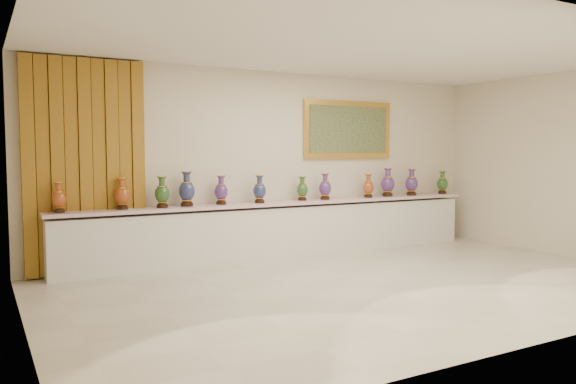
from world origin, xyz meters
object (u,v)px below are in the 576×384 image
vase_0 (59,199)px  vase_1 (122,195)px  vase_2 (162,194)px  counter (284,230)px

vase_0 → vase_1: size_ratio=0.92×
vase_0 → vase_2: 1.38m
counter → vase_0: size_ratio=17.76×
vase_0 → vase_1: vase_1 is taller
vase_0 → vase_2: size_ratio=0.90×
vase_0 → vase_1: bearing=1.9°
vase_1 → vase_2: bearing=-4.7°
counter → vase_2: vase_2 is taller
counter → vase_2: size_ratio=15.98×
counter → vase_0: bearing=-179.6°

